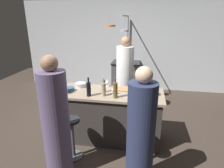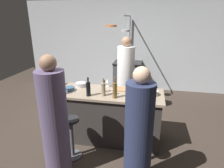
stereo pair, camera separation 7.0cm
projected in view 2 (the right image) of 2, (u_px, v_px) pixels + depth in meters
The scene contains 22 objects.
ground_plane at pixel (110, 137), 3.60m from camera, with size 9.00×9.00×0.00m, color #382D26.
back_wall at pixel (130, 46), 5.81m from camera, with size 6.40×0.16×2.60m, color #B2B7BC.
kitchen_island at pixel (110, 116), 3.45m from camera, with size 1.80×0.72×0.90m.
stove_range at pixel (127, 77), 5.72m from camera, with size 0.80×0.64×0.89m.
chef at pixel (125, 80), 4.23m from camera, with size 0.37×0.37×1.75m.
bar_stool_left at pixel (72, 136), 2.99m from camera, with size 0.28×0.28×0.68m.
guest_left at pixel (55, 123), 2.55m from camera, with size 0.36×0.36×1.71m.
bar_stool_right at pixel (136, 144), 2.80m from camera, with size 0.28×0.28×0.68m.
guest_right at pixel (138, 137), 2.33m from camera, with size 0.34×0.34×1.62m.
overhead_pot_rack at pixel (123, 37), 4.95m from camera, with size 0.59×1.39×2.17m.
cutting_board at pixel (122, 89), 3.43m from camera, with size 0.32×0.22×0.02m, color #997047.
pepper_mill at pixel (104, 86), 3.28m from camera, with size 0.05×0.05×0.21m, color #382319.
wine_bottle_rose at pixel (59, 87), 3.17m from camera, with size 0.07×0.07×0.33m.
wine_bottle_white at pixel (103, 89), 3.13m from camera, with size 0.07×0.07×0.30m.
wine_bottle_dark at pixel (88, 89), 3.12m from camera, with size 0.07×0.07×0.31m.
wine_bottle_amber at pixel (115, 90), 3.04m from camera, with size 0.07×0.07×0.33m.
wine_bottle_green at pixel (133, 92), 2.97m from camera, with size 0.07×0.07×0.32m.
wine_glass_near_right_guest at pixel (114, 89), 3.18m from camera, with size 0.07×0.07×0.15m.
wine_glass_by_chef at pixel (107, 81), 3.54m from camera, with size 0.07×0.07×0.15m.
mixing_bowl_blue at pixel (70, 89), 3.38m from camera, with size 0.17×0.17×0.06m, color #334C6B.
mixing_bowl_steel at pixel (81, 84), 3.58m from camera, with size 0.20×0.20×0.07m, color #B7B7BC.
mixing_bowl_ceramic at pixel (153, 93), 3.18m from camera, with size 0.17×0.17×0.08m, color silver.
Camera 2 is at (0.64, -3.01, 2.11)m, focal length 31.00 mm.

